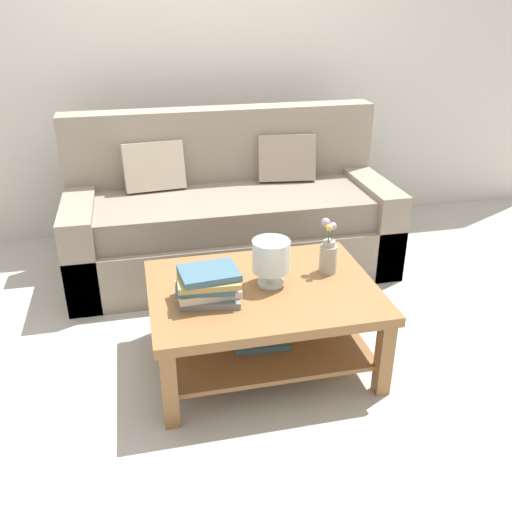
{
  "coord_description": "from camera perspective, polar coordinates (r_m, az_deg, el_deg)",
  "views": [
    {
      "loc": [
        -0.58,
        -2.7,
        1.79
      ],
      "look_at": [
        -0.02,
        -0.22,
        0.55
      ],
      "focal_mm": 38.53,
      "sensor_mm": 36.0,
      "label": 1
    }
  ],
  "objects": [
    {
      "name": "ground_plane",
      "position": [
        3.3,
        -0.58,
        -6.97
      ],
      "size": [
        10.0,
        10.0,
        0.0
      ],
      "primitive_type": "plane",
      "color": "#B7B2A8"
    },
    {
      "name": "flower_pitcher",
      "position": [
        2.87,
        7.51,
        0.26
      ],
      "size": [
        0.09,
        0.1,
        0.29
      ],
      "color": "#9E998E",
      "rests_on": "coffee_table"
    },
    {
      "name": "couch",
      "position": [
        3.83,
        -2.7,
        4.07
      ],
      "size": [
        2.18,
        0.9,
        1.06
      ],
      "color": "gray",
      "rests_on": "ground"
    },
    {
      "name": "coffee_table",
      "position": [
        2.81,
        0.68,
        -5.4
      ],
      "size": [
        1.13,
        0.85,
        0.45
      ],
      "color": "olive",
      "rests_on": "ground"
    },
    {
      "name": "glass_hurricane_vase",
      "position": [
        2.7,
        1.57,
        -0.14
      ],
      "size": [
        0.19,
        0.19,
        0.24
      ],
      "color": "silver",
      "rests_on": "coffee_table"
    },
    {
      "name": "book_stack_main",
      "position": [
        2.6,
        -4.96,
        -3.08
      ],
      "size": [
        0.33,
        0.25,
        0.16
      ],
      "color": "slate",
      "rests_on": "coffee_table"
    },
    {
      "name": "back_wall",
      "position": [
        4.42,
        -5.52,
        20.1
      ],
      "size": [
        6.4,
        0.12,
        2.7
      ],
      "primitive_type": "cube",
      "color": "beige",
      "rests_on": "ground"
    }
  ]
}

